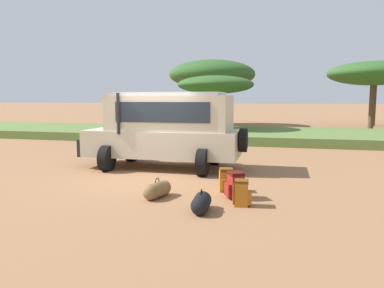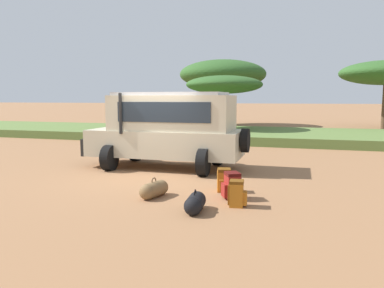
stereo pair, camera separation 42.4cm
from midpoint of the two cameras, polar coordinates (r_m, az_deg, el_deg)
name	(u,v)px [view 1 (the left image)]	position (r m, az deg, el deg)	size (l,w,h in m)	color
ground_plane	(149,176)	(11.01, -7.64, -4.87)	(320.00, 320.00, 0.00)	#936642
grass_bank	(219,134)	(21.47, 3.55, 1.53)	(120.00, 7.00, 0.44)	#5B7538
safari_vehicle	(166,128)	(12.08, -4.95, 2.42)	(5.36, 2.78, 2.44)	beige
backpack_beside_front_wheel	(226,180)	(9.14, 3.91, -5.52)	(0.40, 0.47, 0.56)	#B26619
backpack_cluster_center	(242,193)	(7.96, 6.10, -7.48)	(0.41, 0.35, 0.55)	#B26619
backpack_near_rear_wheel	(235,186)	(8.52, 5.17, -6.32)	(0.49, 0.48, 0.60)	maroon
duffel_bag_low_black_case	(201,203)	(7.54, -0.20, -8.97)	(0.40, 0.85, 0.46)	black
duffel_bag_soft_canvas	(157,190)	(8.62, -6.73, -6.96)	(0.48, 0.86, 0.46)	brown
acacia_tree_far_left	(212,75)	(31.73, 2.67, 10.51)	(7.17, 6.94, 5.42)	brown
acacia_tree_left_mid	(216,85)	(22.53, 3.09, 8.96)	(4.52, 4.85, 3.59)	brown
acacia_tree_centre_back	(374,74)	(27.96, 25.55, 9.66)	(5.96, 5.89, 4.70)	brown
acacia_tree_right_mid	(376,69)	(34.03, 25.87, 10.21)	(5.14, 5.58, 5.20)	brown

